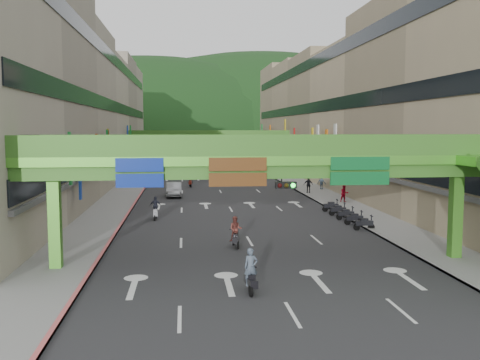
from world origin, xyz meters
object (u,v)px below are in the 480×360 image
Objects in this scene: overpass_near at (283,171)px; scooter_rider_near at (251,272)px; scooter_rider_mid at (236,231)px; car_silver at (174,190)px; car_yellow at (229,172)px; pedestrian_red at (344,195)px.

overpass_near reaches higher than scooter_rider_near.
scooter_rider_mid is 25.92m from car_silver.
scooter_rider_near is 57.87m from car_yellow.
scooter_rider_mid is 22.15m from pedestrian_red.
scooter_rider_mid is at bearing 111.90° from overpass_near.
scooter_rider_mid is 48.48m from car_yellow.
pedestrian_red is (12.59, 18.22, -0.13)m from scooter_rider_mid.
car_silver is (-4.05, 34.95, -0.20)m from scooter_rider_near.
pedestrian_red is (16.86, -7.34, 0.10)m from car_silver.
overpass_near is at bearing 62.93° from scooter_rider_near.
car_yellow is at bearing 85.63° from scooter_rider_mid.
car_silver is at bearing 99.49° from scooter_rider_mid.
pedestrian_red is (12.82, 27.61, -0.09)m from scooter_rider_near.
pedestrian_red is at bearing 65.52° from overpass_near.
scooter_rider_mid reaches higher than car_silver.
overpass_near reaches higher than scooter_rider_mid.
scooter_rider_near reaches higher than car_yellow.
car_yellow is (3.69, 48.34, -0.26)m from scooter_rider_mid.
car_yellow is at bearing 86.12° from scooter_rider_near.
scooter_rider_near is at bearing -117.07° from overpass_near.
scooter_rider_mid is at bearing -89.44° from car_yellow.
overpass_near is 6.00× the size of car_silver.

